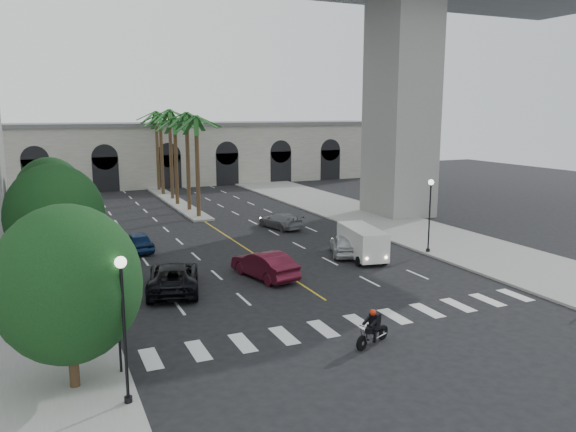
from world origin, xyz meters
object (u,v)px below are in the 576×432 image
at_px(car_b, 264,265).
at_px(car_c, 173,277).
at_px(traffic_signal_near, 118,313).
at_px(car_e, 138,242).
at_px(car_d, 280,221).
at_px(car_a, 344,245).
at_px(lamp_post_right, 430,209).
at_px(cargo_van, 362,242).
at_px(traffic_signal_far, 106,284).
at_px(motorcycle_rider, 374,328).
at_px(lamp_post_left_far, 79,214).
at_px(lamp_post_left_near, 124,318).
at_px(pedestrian_a, 102,312).

relative_size(car_b, car_c, 0.86).
xyz_separation_m(traffic_signal_near, car_e, (3.83, 19.66, -1.78)).
bearing_deg(car_d, car_a, 79.52).
relative_size(lamp_post_right, car_a, 1.21).
bearing_deg(traffic_signal_near, car_a, 36.57).
distance_m(car_e, cargo_van, 16.19).
xyz_separation_m(car_b, car_e, (-5.97, 9.93, -0.11)).
distance_m(lamp_post_right, car_b, 13.14).
bearing_deg(traffic_signal_far, motorcycle_rider, -27.58).
height_order(traffic_signal_near, car_a, traffic_signal_near).
height_order(lamp_post_left_far, car_a, lamp_post_left_far).
bearing_deg(cargo_van, car_c, -162.71).
relative_size(car_e, cargo_van, 0.79).
height_order(lamp_post_left_far, traffic_signal_near, lamp_post_left_far).
xyz_separation_m(car_b, car_d, (6.74, 13.21, -0.15)).
bearing_deg(car_a, car_d, -65.08).
bearing_deg(traffic_signal_far, car_b, 30.29).
xyz_separation_m(car_a, car_d, (-0.48, 10.31, -0.07)).
bearing_deg(traffic_signal_far, lamp_post_right, 15.98).
bearing_deg(lamp_post_left_near, car_a, 41.46).
relative_size(lamp_post_left_far, motorcycle_rider, 2.52).
relative_size(lamp_post_left_near, pedestrian_a, 3.11).
distance_m(lamp_post_right, car_a, 6.55).
height_order(car_b, car_c, car_b).
distance_m(traffic_signal_near, motorcycle_rider, 10.73).
bearing_deg(lamp_post_right, car_d, 116.36).
height_order(lamp_post_right, motorcycle_rider, lamp_post_right).
relative_size(lamp_post_left_near, traffic_signal_far, 1.47).
bearing_deg(lamp_post_right, cargo_van, 172.22).
distance_m(lamp_post_left_far, car_b, 13.44).
distance_m(traffic_signal_near, traffic_signal_far, 4.00).
relative_size(lamp_post_left_near, cargo_van, 0.99).
relative_size(car_d, cargo_van, 0.88).
bearing_deg(lamp_post_left_near, pedestrian_a, 90.80).
xyz_separation_m(motorcycle_rider, car_d, (6.06, 24.41, -0.05)).
bearing_deg(lamp_post_left_near, car_c, 70.41).
relative_size(car_d, car_e, 1.11).
bearing_deg(car_c, car_b, -162.97).
bearing_deg(car_a, traffic_signal_near, 58.81).
bearing_deg(lamp_post_left_far, car_b, -41.56).
bearing_deg(traffic_signal_far, car_c, 52.73).
xyz_separation_m(lamp_post_left_near, car_a, (17.12, 15.13, -2.47)).
bearing_deg(pedestrian_a, lamp_post_left_near, -89.65).
bearing_deg(lamp_post_left_near, traffic_signal_near, 87.71).
height_order(car_c, cargo_van, cargo_van).
bearing_deg(car_e, traffic_signal_far, 72.41).
distance_m(car_c, cargo_van, 13.58).
xyz_separation_m(motorcycle_rider, car_a, (6.54, 14.10, 0.02)).
distance_m(lamp_post_left_far, pedestrian_a, 14.05).
relative_size(lamp_post_right, pedestrian_a, 3.11).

